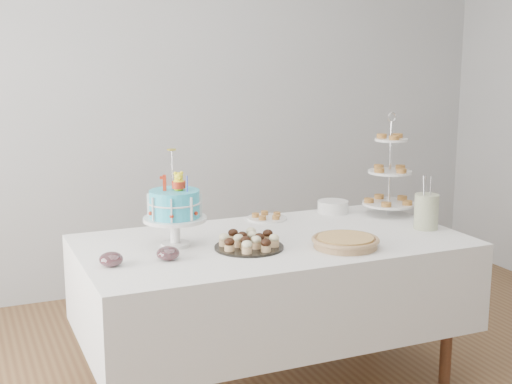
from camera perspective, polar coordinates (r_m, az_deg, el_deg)
name	(u,v)px	position (r m, az deg, el deg)	size (l,w,h in m)	color
walls	(301,131)	(3.21, 3.63, 4.89)	(5.04, 4.04, 2.70)	#A3A5A8
table	(272,283)	(3.66, 1.33, -7.25)	(1.92, 1.02, 0.77)	silver
birthday_cake	(175,220)	(3.46, -6.50, -2.27)	(0.31, 0.31, 0.47)	white
cupcake_tray	(249,241)	(3.43, -0.56, -3.93)	(0.33, 0.33, 0.08)	black
pie	(345,241)	(3.47, 7.17, -3.94)	(0.33, 0.33, 0.05)	#A08357
tiered_stand	(390,172)	(4.14, 10.66, 1.55)	(0.30, 0.30, 0.59)	silver
plate_stack	(333,207)	(4.18, 6.17, -1.18)	(0.18, 0.18, 0.07)	white
pastry_plate	(267,217)	(4.00, 0.89, -2.00)	(0.22, 0.22, 0.03)	white
jam_bowl_a	(168,253)	(3.27, -7.06, -4.91)	(0.11, 0.11, 0.06)	silver
jam_bowl_b	(111,259)	(3.22, -11.52, -5.31)	(0.11, 0.11, 0.06)	silver
utensil_pitcher	(426,210)	(3.88, 13.48, -1.41)	(0.13, 0.13, 0.29)	silver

